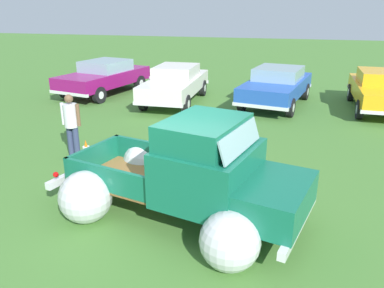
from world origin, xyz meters
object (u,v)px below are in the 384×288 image
at_px(show_car_1, 175,83).
at_px(vintage_pickup_truck, 195,182).
at_px(show_car_3, 381,89).
at_px(show_car_2, 277,85).
at_px(lane_cone_0, 87,152).
at_px(spectator_0, 71,122).
at_px(show_car_0, 104,76).

bearing_deg(show_car_1, vintage_pickup_truck, 18.14).
relative_size(show_car_1, show_car_3, 1.02).
bearing_deg(show_car_3, show_car_2, -86.82).
bearing_deg(show_car_2, lane_cone_0, -19.08).
xyz_separation_m(vintage_pickup_truck, show_car_3, (4.75, 9.10, 0.03)).
height_order(spectator_0, lane_cone_0, spectator_0).
height_order(vintage_pickup_truck, show_car_1, vintage_pickup_truck).
bearing_deg(show_car_0, lane_cone_0, 35.76).
bearing_deg(show_car_1, lane_cone_0, -3.24).
height_order(show_car_1, show_car_2, same).
bearing_deg(show_car_0, show_car_2, 101.66).
height_order(show_car_0, show_car_2, same).
relative_size(show_car_0, spectator_0, 2.92).
distance_m(vintage_pickup_truck, show_car_2, 9.04).
distance_m(vintage_pickup_truck, show_car_3, 10.26).
xyz_separation_m(show_car_2, show_car_3, (3.72, 0.12, -0.00)).
distance_m(show_car_0, lane_cone_0, 7.92).
distance_m(show_car_1, show_car_2, 3.93).
xyz_separation_m(show_car_0, lane_cone_0, (3.08, -7.28, -0.47)).
distance_m(vintage_pickup_truck, spectator_0, 4.39).
distance_m(vintage_pickup_truck, show_car_0, 11.06).
distance_m(show_car_1, show_car_3, 7.64).
xyz_separation_m(spectator_0, lane_cone_0, (0.59, -0.42, -0.60)).
distance_m(show_car_1, spectator_0, 6.24).
bearing_deg(show_car_0, spectator_0, 32.76).
distance_m(show_car_0, show_car_3, 11.00).
relative_size(show_car_0, show_car_3, 1.06).
distance_m(show_car_0, show_car_2, 7.28).
relative_size(show_car_2, spectator_0, 2.96).
bearing_deg(show_car_2, vintage_pickup_truck, 4.85).
height_order(vintage_pickup_truck, show_car_2, vintage_pickup_truck).
height_order(show_car_1, lane_cone_0, show_car_1).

